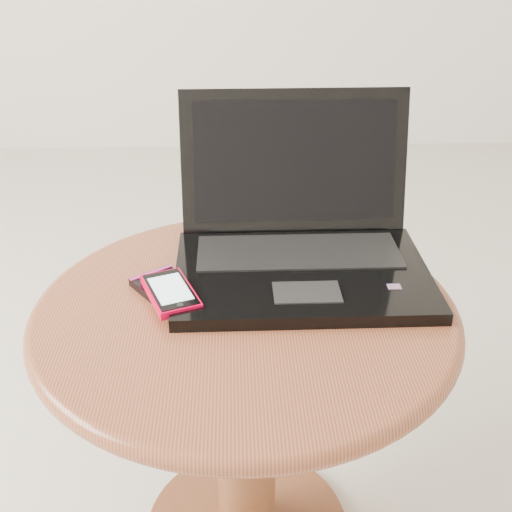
{
  "coord_description": "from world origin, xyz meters",
  "views": [
    {
      "loc": [
        0.04,
        -0.76,
        0.93
      ],
      "look_at": [
        0.07,
        0.02,
        0.52
      ],
      "focal_mm": 46.02,
      "sensor_mm": 36.0,
      "label": 1
    }
  ],
  "objects": [
    {
      "name": "phone_black",
      "position": [
        -0.05,
        0.01,
        0.46
      ],
      "size": [
        0.13,
        0.14,
        0.01
      ],
      "color": "black",
      "rests_on": "table"
    },
    {
      "name": "phone_pink",
      "position": [
        -0.05,
        -0.0,
        0.48
      ],
      "size": [
        0.09,
        0.12,
        0.01
      ],
      "color": "red",
      "rests_on": "phone_black"
    },
    {
      "name": "table",
      "position": [
        0.05,
        -0.01,
        0.36
      ],
      "size": [
        0.58,
        0.58,
        0.46
      ],
      "color": "brown",
      "rests_on": "ground"
    },
    {
      "name": "laptop",
      "position": [
        0.14,
        0.1,
        0.5
      ],
      "size": [
        0.36,
        0.3,
        0.23
      ],
      "color": "black",
      "rests_on": "table"
    }
  ]
}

